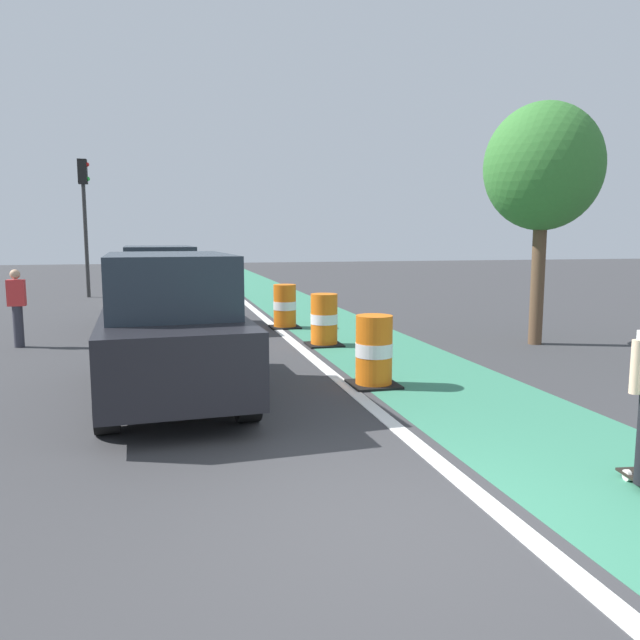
% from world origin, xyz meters
% --- Properties ---
extents(ground_plane, '(100.00, 100.00, 0.00)m').
position_xyz_m(ground_plane, '(0.00, 0.00, 0.00)').
color(ground_plane, '#38383A').
extents(bike_lane_strip, '(2.50, 80.00, 0.01)m').
position_xyz_m(bike_lane_strip, '(2.40, 12.00, 0.00)').
color(bike_lane_strip, '#387F60').
rests_on(bike_lane_strip, ground).
extents(lane_divider_stripe, '(0.20, 80.00, 0.01)m').
position_xyz_m(lane_divider_stripe, '(0.90, 12.00, 0.01)').
color(lane_divider_stripe, silver).
rests_on(lane_divider_stripe, ground).
extents(parked_suv_nearest, '(2.09, 4.68, 2.04)m').
position_xyz_m(parked_suv_nearest, '(-1.69, 4.52, 1.04)').
color(parked_suv_nearest, black).
rests_on(parked_suv_nearest, ground).
extents(parked_suv_second, '(2.07, 4.67, 2.04)m').
position_xyz_m(parked_suv_second, '(-1.89, 11.52, 1.04)').
color(parked_suv_second, black).
rests_on(parked_suv_second, ground).
extents(parked_sedan_third, '(2.05, 4.17, 1.70)m').
position_xyz_m(parked_sedan_third, '(-1.92, 18.74, 0.83)').
color(parked_sedan_third, silver).
rests_on(parked_sedan_third, ground).
extents(traffic_barrel_front, '(0.73, 0.73, 1.09)m').
position_xyz_m(traffic_barrel_front, '(1.32, 4.49, 0.53)').
color(traffic_barrel_front, orange).
rests_on(traffic_barrel_front, ground).
extents(traffic_barrel_mid, '(0.73, 0.73, 1.09)m').
position_xyz_m(traffic_barrel_mid, '(1.46, 8.09, 0.53)').
color(traffic_barrel_mid, orange).
rests_on(traffic_barrel_mid, ground).
extents(traffic_barrel_back, '(0.73, 0.73, 1.09)m').
position_xyz_m(traffic_barrel_back, '(1.13, 10.77, 0.53)').
color(traffic_barrel_back, orange).
rests_on(traffic_barrel_back, ground).
extents(traffic_light_corner, '(0.41, 0.32, 5.10)m').
position_xyz_m(traffic_light_corner, '(-4.59, 20.31, 3.50)').
color(traffic_light_corner, '#2D2D2D').
rests_on(traffic_light_corner, ground).
extents(pedestrian_crossing, '(0.34, 0.20, 1.61)m').
position_xyz_m(pedestrian_crossing, '(-4.72, 9.43, 0.86)').
color(pedestrian_crossing, '#33333D').
rests_on(pedestrian_crossing, ground).
extents(street_tree_sidewalk, '(2.40, 2.40, 5.00)m').
position_xyz_m(street_tree_sidewalk, '(5.87, 7.17, 3.67)').
color(street_tree_sidewalk, brown).
rests_on(street_tree_sidewalk, ground).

